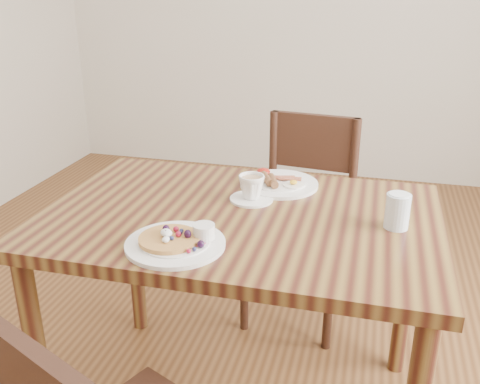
% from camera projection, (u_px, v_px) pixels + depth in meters
% --- Properties ---
extents(dining_table, '(1.20, 0.80, 0.75)m').
position_uv_depth(dining_table, '(240.00, 242.00, 1.67)').
color(dining_table, brown).
rests_on(dining_table, ground).
extents(chair_far, '(0.46, 0.46, 0.88)m').
position_uv_depth(chair_far, '(303.00, 210.00, 2.29)').
color(chair_far, '#331C12').
rests_on(chair_far, ground).
extents(pancake_plate, '(0.27, 0.27, 0.06)m').
position_uv_depth(pancake_plate, '(177.00, 241.00, 1.43)').
color(pancake_plate, white).
rests_on(pancake_plate, dining_table).
extents(breakfast_plate, '(0.27, 0.27, 0.04)m').
position_uv_depth(breakfast_plate, '(278.00, 182.00, 1.85)').
color(breakfast_plate, white).
rests_on(breakfast_plate, dining_table).
extents(teacup_saucer, '(0.14, 0.14, 0.09)m').
position_uv_depth(teacup_saucer, '(251.00, 189.00, 1.72)').
color(teacup_saucer, white).
rests_on(teacup_saucer, dining_table).
extents(water_glass, '(0.07, 0.07, 0.10)m').
position_uv_depth(water_glass, '(397.00, 211.00, 1.52)').
color(water_glass, silver).
rests_on(water_glass, dining_table).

